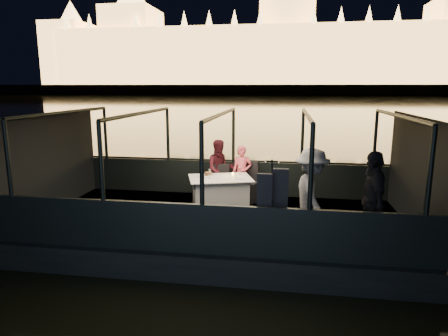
% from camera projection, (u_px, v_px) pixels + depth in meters
% --- Properties ---
extents(river_water, '(500.00, 500.00, 0.00)m').
position_uv_depth(river_water, '(281.00, 102.00, 86.45)').
color(river_water, black).
rests_on(river_water, ground).
extents(boat_hull, '(8.60, 4.40, 1.00)m').
position_uv_depth(boat_hull, '(221.00, 238.00, 9.04)').
color(boat_hull, black).
rests_on(boat_hull, river_water).
extents(boat_deck, '(8.00, 4.00, 0.04)m').
position_uv_depth(boat_deck, '(221.00, 218.00, 8.95)').
color(boat_deck, black).
rests_on(boat_deck, boat_hull).
extents(gunwale_port, '(8.00, 0.08, 0.90)m').
position_uv_depth(gunwale_port, '(233.00, 178.00, 10.79)').
color(gunwale_port, black).
rests_on(gunwale_port, boat_deck).
extents(gunwale_starboard, '(8.00, 0.08, 0.90)m').
position_uv_depth(gunwale_starboard, '(203.00, 229.00, 6.92)').
color(gunwale_starboard, black).
rests_on(gunwale_starboard, boat_deck).
extents(cabin_glass_port, '(8.00, 0.02, 1.40)m').
position_uv_depth(cabin_glass_port, '(233.00, 136.00, 10.56)').
color(cabin_glass_port, '#99B2B2').
rests_on(cabin_glass_port, gunwale_port).
extents(cabin_glass_starboard, '(8.00, 0.02, 1.40)m').
position_uv_depth(cabin_glass_starboard, '(202.00, 164.00, 6.68)').
color(cabin_glass_starboard, '#99B2B2').
rests_on(cabin_glass_starboard, gunwale_starboard).
extents(cabin_roof_glass, '(8.00, 4.00, 0.02)m').
position_uv_depth(cabin_roof_glass, '(221.00, 114.00, 8.48)').
color(cabin_roof_glass, '#99B2B2').
rests_on(cabin_roof_glass, boat_deck).
extents(end_wall_fore, '(0.02, 4.00, 2.30)m').
position_uv_depth(end_wall_fore, '(53.00, 162.00, 9.32)').
color(end_wall_fore, black).
rests_on(end_wall_fore, boat_deck).
extents(end_wall_aft, '(0.02, 4.00, 2.30)m').
position_uv_depth(end_wall_aft, '(415.00, 173.00, 8.10)').
color(end_wall_aft, black).
rests_on(end_wall_aft, boat_deck).
extents(canopy_ribs, '(8.00, 4.00, 2.30)m').
position_uv_depth(canopy_ribs, '(221.00, 167.00, 8.71)').
color(canopy_ribs, black).
rests_on(canopy_ribs, boat_deck).
extents(embankment, '(400.00, 140.00, 6.00)m').
position_uv_depth(embankment, '(285.00, 91.00, 212.05)').
color(embankment, '#423D33').
rests_on(embankment, ground).
extents(parliament_building, '(220.00, 32.00, 60.00)m').
position_uv_depth(parliament_building, '(287.00, 26.00, 172.55)').
color(parliament_building, '#F2D18C').
rests_on(parliament_building, embankment).
extents(dining_table_central, '(1.70, 1.44, 0.77)m').
position_uv_depth(dining_table_central, '(220.00, 193.00, 9.50)').
color(dining_table_central, white).
rests_on(dining_table_central, boat_deck).
extents(chair_port_left, '(0.52, 0.52, 0.91)m').
position_uv_depth(chair_port_left, '(220.00, 183.00, 10.19)').
color(chair_port_left, black).
rests_on(chair_port_left, boat_deck).
extents(chair_port_right, '(0.60, 0.60, 1.00)m').
position_uv_depth(chair_port_right, '(249.00, 184.00, 10.14)').
color(chair_port_right, black).
rests_on(chair_port_right, boat_deck).
extents(coat_stand, '(0.56, 0.51, 1.67)m').
position_uv_depth(coat_stand, '(271.00, 203.00, 6.89)').
color(coat_stand, black).
rests_on(coat_stand, boat_deck).
extents(person_woman_coral, '(0.53, 0.37, 1.40)m').
position_uv_depth(person_woman_coral, '(242.00, 171.00, 10.22)').
color(person_woman_coral, '#F5596A').
rests_on(person_woman_coral, boat_deck).
extents(person_man_maroon, '(0.89, 0.79, 1.54)m').
position_uv_depth(person_man_maroon, '(220.00, 170.00, 10.33)').
color(person_man_maroon, '#401119').
rests_on(person_man_maroon, boat_deck).
extents(passenger_stripe, '(0.88, 1.27, 1.78)m').
position_uv_depth(passenger_stripe, '(311.00, 197.00, 7.43)').
color(passenger_stripe, white).
rests_on(passenger_stripe, boat_deck).
extents(passenger_dark, '(0.47, 1.07, 1.80)m').
position_uv_depth(passenger_dark, '(372.00, 203.00, 7.07)').
color(passenger_dark, black).
rests_on(passenger_dark, boat_deck).
extents(wine_bottle, '(0.09, 0.09, 0.33)m').
position_uv_depth(wine_bottle, '(202.00, 171.00, 9.48)').
color(wine_bottle, '#123315').
rests_on(wine_bottle, dining_table_central).
extents(bread_basket, '(0.21, 0.21, 0.07)m').
position_uv_depth(bread_basket, '(208.00, 174.00, 9.68)').
color(bread_basket, brown).
rests_on(bread_basket, dining_table_central).
extents(amber_candle, '(0.07, 0.07, 0.08)m').
position_uv_depth(amber_candle, '(233.00, 174.00, 9.59)').
color(amber_candle, gold).
rests_on(amber_candle, dining_table_central).
extents(plate_near, '(0.30, 0.30, 0.02)m').
position_uv_depth(plate_near, '(240.00, 178.00, 9.31)').
color(plate_near, silver).
rests_on(plate_near, dining_table_central).
extents(plate_far, '(0.26, 0.26, 0.01)m').
position_uv_depth(plate_far, '(211.00, 175.00, 9.70)').
color(plate_far, silver).
rests_on(plate_far, dining_table_central).
extents(wine_glass_white, '(0.08, 0.08, 0.20)m').
position_uv_depth(wine_glass_white, '(210.00, 174.00, 9.40)').
color(wine_glass_white, white).
rests_on(wine_glass_white, dining_table_central).
extents(wine_glass_red, '(0.07, 0.07, 0.20)m').
position_uv_depth(wine_glass_red, '(240.00, 171.00, 9.71)').
color(wine_glass_red, silver).
rests_on(wine_glass_red, dining_table_central).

